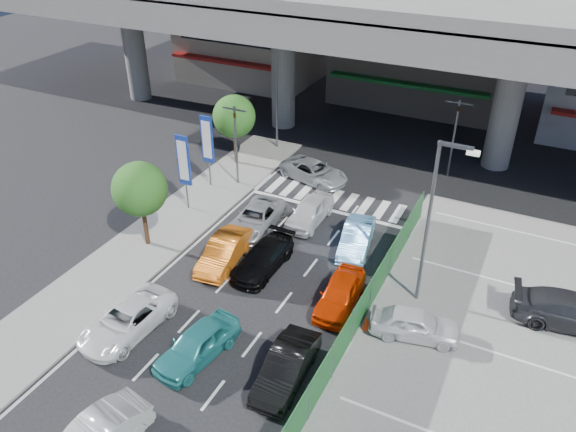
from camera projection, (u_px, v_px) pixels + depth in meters
The scene contains 28 objects.
ground at pixel (220, 333), 24.22m from camera, with size 120.00×120.00×0.00m, color black.
parking_lot at pixel (490, 388), 21.57m from camera, with size 12.00×28.00×0.06m, color slate.
sidewalk_left at pixel (148, 244), 29.89m from camera, with size 4.00×30.00×0.12m, color slate.
fence_run at pixel (344, 342), 22.51m from camera, with size 0.16×22.00×1.80m, color #1D5626, non-canonical shape.
expressway at pixel (393, 20), 36.40m from camera, with size 64.00×14.00×10.75m.
building_west at pixel (254, 6), 51.25m from camera, with size 12.00×10.90×13.00m.
building_center at pixel (432, 9), 45.44m from camera, with size 14.00×10.90×15.00m.
traffic_light_left at pixel (235, 126), 33.65m from camera, with size 1.60×1.24×5.20m.
traffic_light_right at pixel (457, 120), 34.57m from camera, with size 1.60×1.24×5.20m.
street_lamp_right at pixel (434, 212), 23.58m from camera, with size 1.65×0.22×8.00m.
street_lamp_left at pixel (279, 84), 37.84m from camera, with size 1.65×0.22×8.00m.
signboard_near at pixel (184, 163), 31.43m from camera, with size 0.80×0.14×4.70m.
signboard_far at pixel (207, 142), 33.87m from camera, with size 0.80×0.14×4.70m.
tree_near at pixel (140, 189), 28.14m from camera, with size 2.80×2.80×4.80m.
tree_far at pixel (234, 117), 36.45m from camera, with size 2.80×2.80×4.80m.
sedan_white_mid_left at pixel (128, 320), 23.97m from camera, with size 2.14×4.63×1.29m, color white.
taxi_teal_mid at pixel (197, 344), 22.66m from camera, with size 1.63×4.05×1.38m, color teal.
hatch_black_mid_right at pixel (286, 367), 21.65m from camera, with size 1.43×4.11×1.36m, color black.
taxi_orange_left at pixel (224, 252), 28.18m from camera, with size 1.46×4.19×1.38m, color orange.
sedan_black_mid at pixel (263, 258), 27.80m from camera, with size 1.76×4.32×1.25m, color black.
taxi_orange_right at pixel (340, 294), 25.40m from camera, with size 1.60×3.99×1.36m, color red.
wagon_silver_front_left at pixel (256, 218), 31.04m from camera, with size 2.08×4.52×1.25m, color #989B9F.
sedan_white_front_mid at pixel (310, 211), 31.52m from camera, with size 1.63×4.05×1.38m, color silver.
kei_truck_front_right at pixel (356, 238), 29.28m from camera, with size 1.41×4.04×1.33m, color #6DB3F1.
crossing_wagon_silver at pixel (314, 171), 35.82m from camera, with size 2.11×4.57×1.27m, color #ADB1B5.
parked_sedan_white at pixel (415, 324), 23.66m from camera, with size 1.53×3.80×1.30m, color white.
parked_sedan_dgrey at pixel (572, 311), 24.24m from camera, with size 2.03×5.00×1.45m, color #2C2C30.
traffic_cone at pixel (367, 322), 24.17m from camera, with size 0.37×0.37×0.72m, color red.
Camera 1 is at (10.63, -14.79, 17.00)m, focal length 35.00 mm.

